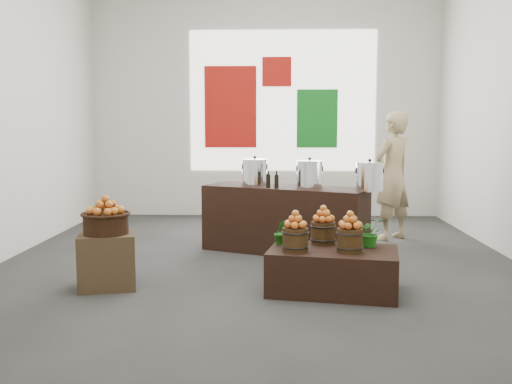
{
  "coord_description": "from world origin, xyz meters",
  "views": [
    {
      "loc": [
        0.19,
        -6.48,
        1.59
      ],
      "look_at": [
        -0.02,
        -0.4,
        0.87
      ],
      "focal_mm": 40.0,
      "sensor_mm": 36.0,
      "label": 1
    }
  ],
  "objects_px": {
    "crate": "(107,261)",
    "shopper": "(392,176)",
    "display_table": "(333,271)",
    "stock_pot_right": "(369,177)",
    "stock_pot_center": "(309,175)",
    "wicker_basket": "(106,224)",
    "counter": "(285,219)",
    "stock_pot_left": "(255,173)"
  },
  "relations": [
    {
      "from": "display_table",
      "to": "shopper",
      "type": "xyz_separation_m",
      "value": [
        1.06,
        2.57,
        0.68
      ]
    },
    {
      "from": "wicker_basket",
      "to": "stock_pot_left",
      "type": "bearing_deg",
      "value": 52.78
    },
    {
      "from": "display_table",
      "to": "shopper",
      "type": "distance_m",
      "value": 2.86
    },
    {
      "from": "wicker_basket",
      "to": "stock_pot_right",
      "type": "height_order",
      "value": "stock_pot_right"
    },
    {
      "from": "counter",
      "to": "shopper",
      "type": "relative_size",
      "value": 1.14
    },
    {
      "from": "display_table",
      "to": "stock_pot_right",
      "type": "height_order",
      "value": "stock_pot_right"
    },
    {
      "from": "display_table",
      "to": "counter",
      "type": "bearing_deg",
      "value": 114.58
    },
    {
      "from": "wicker_basket",
      "to": "shopper",
      "type": "bearing_deg",
      "value": 37.65
    },
    {
      "from": "stock_pot_center",
      "to": "stock_pot_right",
      "type": "height_order",
      "value": "same"
    },
    {
      "from": "counter",
      "to": "shopper",
      "type": "xyz_separation_m",
      "value": [
        1.5,
        0.86,
        0.48
      ]
    },
    {
      "from": "wicker_basket",
      "to": "display_table",
      "type": "height_order",
      "value": "wicker_basket"
    },
    {
      "from": "stock_pot_left",
      "to": "stock_pot_right",
      "type": "xyz_separation_m",
      "value": [
        1.36,
        -0.58,
        0.0
      ]
    },
    {
      "from": "counter",
      "to": "shopper",
      "type": "distance_m",
      "value": 1.79
    },
    {
      "from": "stock_pot_left",
      "to": "shopper",
      "type": "xyz_separation_m",
      "value": [
        1.88,
        0.7,
        -0.09
      ]
    },
    {
      "from": "wicker_basket",
      "to": "stock_pot_center",
      "type": "relative_size",
      "value": 1.38
    },
    {
      "from": "display_table",
      "to": "stock_pot_center",
      "type": "bearing_deg",
      "value": 105.33
    },
    {
      "from": "display_table",
      "to": "stock_pot_right",
      "type": "bearing_deg",
      "value": 77.79
    },
    {
      "from": "counter",
      "to": "shopper",
      "type": "bearing_deg",
      "value": 52.95
    },
    {
      "from": "crate",
      "to": "wicker_basket",
      "type": "xyz_separation_m",
      "value": [
        0.0,
        0.0,
        0.37
      ]
    },
    {
      "from": "counter",
      "to": "stock_pot_left",
      "type": "bearing_deg",
      "value": -180.0
    },
    {
      "from": "stock_pot_left",
      "to": "stock_pot_center",
      "type": "distance_m",
      "value": 0.74
    },
    {
      "from": "wicker_basket",
      "to": "counter",
      "type": "xyz_separation_m",
      "value": [
        1.76,
        1.65,
        -0.22
      ]
    },
    {
      "from": "stock_pot_left",
      "to": "stock_pot_right",
      "type": "height_order",
      "value": "same"
    },
    {
      "from": "display_table",
      "to": "stock_pot_right",
      "type": "xyz_separation_m",
      "value": [
        0.54,
        1.3,
        0.78
      ]
    },
    {
      "from": "crate",
      "to": "stock_pot_left",
      "type": "relative_size",
      "value": 1.72
    },
    {
      "from": "stock_pot_left",
      "to": "display_table",
      "type": "bearing_deg",
      "value": -66.47
    },
    {
      "from": "crate",
      "to": "display_table",
      "type": "relative_size",
      "value": 0.45
    },
    {
      "from": "wicker_basket",
      "to": "shopper",
      "type": "relative_size",
      "value": 0.24
    },
    {
      "from": "shopper",
      "to": "stock_pot_right",
      "type": "bearing_deg",
      "value": 28.5
    },
    {
      "from": "counter",
      "to": "stock_pot_left",
      "type": "height_order",
      "value": "stock_pot_left"
    },
    {
      "from": "display_table",
      "to": "shopper",
      "type": "relative_size",
      "value": 0.67
    },
    {
      "from": "wicker_basket",
      "to": "shopper",
      "type": "distance_m",
      "value": 4.12
    },
    {
      "from": "crate",
      "to": "shopper",
      "type": "height_order",
      "value": "shopper"
    },
    {
      "from": "counter",
      "to": "stock_pot_center",
      "type": "distance_m",
      "value": 0.66
    },
    {
      "from": "stock_pot_center",
      "to": "display_table",
      "type": "bearing_deg",
      "value": -84.98
    },
    {
      "from": "stock_pot_center",
      "to": "wicker_basket",
      "type": "bearing_deg",
      "value": -143.41
    },
    {
      "from": "stock_pot_left",
      "to": "stock_pot_right",
      "type": "relative_size",
      "value": 1.0
    },
    {
      "from": "wicker_basket",
      "to": "display_table",
      "type": "xyz_separation_m",
      "value": [
        2.2,
        -0.06,
        -0.43
      ]
    },
    {
      "from": "wicker_basket",
      "to": "counter",
      "type": "bearing_deg",
      "value": 43.2
    },
    {
      "from": "counter",
      "to": "stock_pot_left",
      "type": "relative_size",
      "value": 6.47
    },
    {
      "from": "display_table",
      "to": "counter",
      "type": "distance_m",
      "value": 1.78
    },
    {
      "from": "display_table",
      "to": "stock_pot_center",
      "type": "distance_m",
      "value": 1.77
    }
  ]
}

